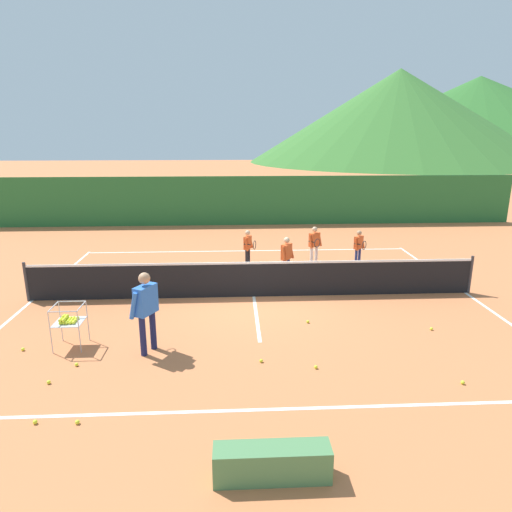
{
  "coord_description": "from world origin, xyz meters",
  "views": [
    {
      "loc": [
        -0.54,
        -11.43,
        4.3
      ],
      "look_at": [
        0.08,
        0.45,
        1.01
      ],
      "focal_mm": 31.7,
      "sensor_mm": 36.0,
      "label": 1
    }
  ],
  "objects_px": {
    "student_1": "(287,254)",
    "tennis_ball_2": "(77,422)",
    "courtside_bench": "(272,463)",
    "tennis_ball_8": "(261,361)",
    "student_2": "(314,242)",
    "tennis_net": "(254,279)",
    "student_3": "(359,245)",
    "tennis_ball_5": "(431,329)",
    "tennis_ball_9": "(35,422)",
    "instructor": "(146,305)",
    "tennis_ball_1": "(49,382)",
    "tennis_ball_10": "(316,367)",
    "tennis_ball_6": "(77,364)",
    "tennis_ball_7": "(308,322)",
    "ball_cart": "(68,320)",
    "tennis_ball_3": "(23,349)",
    "student_0": "(248,245)",
    "tennis_ball_4": "(463,382)"
  },
  "relations": [
    {
      "from": "student_3",
      "to": "tennis_ball_3",
      "type": "height_order",
      "value": "student_3"
    },
    {
      "from": "student_3",
      "to": "tennis_ball_10",
      "type": "distance_m",
      "value": 7.1
    },
    {
      "from": "student_0",
      "to": "tennis_ball_2",
      "type": "relative_size",
      "value": 17.89
    },
    {
      "from": "ball_cart",
      "to": "tennis_ball_8",
      "type": "height_order",
      "value": "ball_cart"
    },
    {
      "from": "tennis_ball_5",
      "to": "tennis_net",
      "type": "bearing_deg",
      "value": 148.89
    },
    {
      "from": "tennis_ball_2",
      "to": "courtside_bench",
      "type": "relative_size",
      "value": 0.05
    },
    {
      "from": "student_1",
      "to": "tennis_ball_5",
      "type": "xyz_separation_m",
      "value": [
        2.84,
        -3.72,
        -0.75
      ]
    },
    {
      "from": "student_1",
      "to": "tennis_ball_2",
      "type": "height_order",
      "value": "student_1"
    },
    {
      "from": "tennis_ball_5",
      "to": "tennis_ball_1",
      "type": "bearing_deg",
      "value": -166.6
    },
    {
      "from": "student_0",
      "to": "tennis_ball_4",
      "type": "distance_m",
      "value": 8.2
    },
    {
      "from": "ball_cart",
      "to": "tennis_ball_9",
      "type": "distance_m",
      "value": 2.67
    },
    {
      "from": "tennis_ball_7",
      "to": "tennis_ball_8",
      "type": "height_order",
      "value": "same"
    },
    {
      "from": "student_1",
      "to": "student_3",
      "type": "xyz_separation_m",
      "value": [
        2.53,
        1.3,
        -0.07
      ]
    },
    {
      "from": "instructor",
      "to": "tennis_ball_3",
      "type": "bearing_deg",
      "value": 176.41
    },
    {
      "from": "tennis_ball_10",
      "to": "student_0",
      "type": "bearing_deg",
      "value": 98.8
    },
    {
      "from": "student_1",
      "to": "tennis_ball_9",
      "type": "distance_m",
      "value": 8.17
    },
    {
      "from": "student_0",
      "to": "tennis_ball_6",
      "type": "distance_m",
      "value": 7.3
    },
    {
      "from": "tennis_ball_9",
      "to": "tennis_ball_6",
      "type": "bearing_deg",
      "value": 88.41
    },
    {
      "from": "ball_cart",
      "to": "courtside_bench",
      "type": "distance_m",
      "value": 5.47
    },
    {
      "from": "tennis_net",
      "to": "tennis_ball_6",
      "type": "distance_m",
      "value": 5.04
    },
    {
      "from": "tennis_ball_8",
      "to": "student_2",
      "type": "bearing_deg",
      "value": 71.52
    },
    {
      "from": "tennis_net",
      "to": "courtside_bench",
      "type": "xyz_separation_m",
      "value": [
        -0.08,
        -6.61,
        -0.27
      ]
    },
    {
      "from": "tennis_ball_8",
      "to": "student_3",
      "type": "bearing_deg",
      "value": 60.25
    },
    {
      "from": "tennis_ball_4",
      "to": "tennis_ball_7",
      "type": "relative_size",
      "value": 1.0
    },
    {
      "from": "tennis_ball_5",
      "to": "tennis_ball_10",
      "type": "height_order",
      "value": "same"
    },
    {
      "from": "tennis_ball_7",
      "to": "courtside_bench",
      "type": "relative_size",
      "value": 0.05
    },
    {
      "from": "student_1",
      "to": "courtside_bench",
      "type": "relative_size",
      "value": 0.87
    },
    {
      "from": "tennis_ball_8",
      "to": "tennis_ball_9",
      "type": "xyz_separation_m",
      "value": [
        -3.56,
        -1.72,
        0.0
      ]
    },
    {
      "from": "ball_cart",
      "to": "tennis_ball_6",
      "type": "distance_m",
      "value": 1.07
    },
    {
      "from": "student_1",
      "to": "ball_cart",
      "type": "distance_m",
      "value": 6.44
    },
    {
      "from": "student_2",
      "to": "courtside_bench",
      "type": "relative_size",
      "value": 0.86
    },
    {
      "from": "instructor",
      "to": "tennis_ball_1",
      "type": "xyz_separation_m",
      "value": [
        -1.55,
        -1.14,
        -0.97
      ]
    },
    {
      "from": "tennis_ball_10",
      "to": "student_2",
      "type": "bearing_deg",
      "value": 80.33
    },
    {
      "from": "tennis_ball_3",
      "to": "tennis_ball_4",
      "type": "bearing_deg",
      "value": -11.5
    },
    {
      "from": "tennis_ball_9",
      "to": "student_1",
      "type": "bearing_deg",
      "value": 55.4
    },
    {
      "from": "tennis_ball_2",
      "to": "courtside_bench",
      "type": "distance_m",
      "value": 3.13
    },
    {
      "from": "tennis_net",
      "to": "student_3",
      "type": "xyz_separation_m",
      "value": [
        3.56,
        2.69,
        0.22
      ]
    },
    {
      "from": "tennis_ball_7",
      "to": "tennis_ball_10",
      "type": "relative_size",
      "value": 1.0
    },
    {
      "from": "student_1",
      "to": "tennis_ball_1",
      "type": "xyz_separation_m",
      "value": [
        -4.86,
        -5.55,
        -0.75
      ]
    },
    {
      "from": "student_0",
      "to": "instructor",
      "type": "bearing_deg",
      "value": -110.72
    },
    {
      "from": "student_2",
      "to": "tennis_ball_3",
      "type": "bearing_deg",
      "value": -140.47
    },
    {
      "from": "student_2",
      "to": "student_3",
      "type": "distance_m",
      "value": 1.44
    },
    {
      "from": "student_1",
      "to": "tennis_ball_1",
      "type": "distance_m",
      "value": 7.42
    },
    {
      "from": "tennis_ball_2",
      "to": "tennis_ball_8",
      "type": "distance_m",
      "value": 3.4
    },
    {
      "from": "tennis_ball_1",
      "to": "tennis_ball_8",
      "type": "height_order",
      "value": "same"
    },
    {
      "from": "tennis_net",
      "to": "tennis_ball_5",
      "type": "xyz_separation_m",
      "value": [
        3.87,
        -2.34,
        -0.47
      ]
    },
    {
      "from": "tennis_net",
      "to": "student_3",
      "type": "distance_m",
      "value": 4.47
    },
    {
      "from": "instructor",
      "to": "student_2",
      "type": "distance_m",
      "value": 7.37
    },
    {
      "from": "ball_cart",
      "to": "tennis_ball_3",
      "type": "height_order",
      "value": "ball_cart"
    },
    {
      "from": "tennis_ball_10",
      "to": "tennis_net",
      "type": "bearing_deg",
      "value": 104.17
    }
  ]
}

